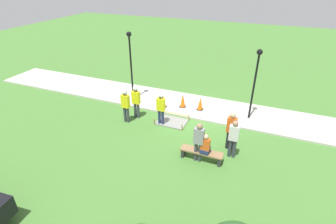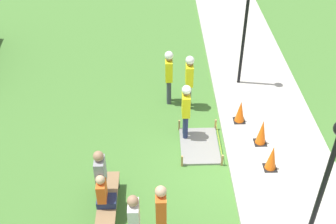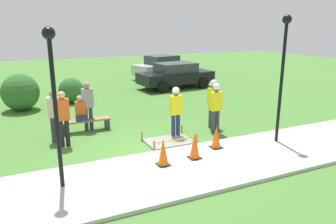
{
  "view_description": "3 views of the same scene",
  "coord_description": "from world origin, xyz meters",
  "px_view_note": "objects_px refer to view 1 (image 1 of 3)",
  "views": [
    {
      "loc": [
        -3.29,
        11.6,
        7.0
      ],
      "look_at": [
        0.9,
        1.3,
        0.92
      ],
      "focal_mm": 28.0,
      "sensor_mm": 36.0,
      "label": 1
    },
    {
      "loc": [
        -7.89,
        1.83,
        7.95
      ],
      "look_at": [
        1.52,
        1.58,
        0.8
      ],
      "focal_mm": 45.0,
      "sensor_mm": 36.0,
      "label": 2
    },
    {
      "loc": [
        -3.43,
        -8.54,
        3.8
      ],
      "look_at": [
        1.17,
        1.29,
        0.88
      ],
      "focal_mm": 35.0,
      "sensor_mm": 36.0,
      "label": 3
    }
  ],
  "objects_px": {
    "traffic_cone_far_patch": "(183,101)",
    "lamppost_near": "(130,57)",
    "park_bench": "(202,153)",
    "bystander_in_orange_shirt": "(231,129)",
    "traffic_cone_sidewalk_edge": "(163,101)",
    "worker_trainee": "(125,103)",
    "traffic_cone_near_patch": "(200,103)",
    "lamppost_far": "(256,75)",
    "worker_supervisor": "(161,106)",
    "bystander_in_white_shirt": "(199,140)",
    "bystander_in_gray_shirt": "(234,137)",
    "worker_assistant": "(136,99)",
    "person_seated_on_bench": "(205,145)"
  },
  "relations": [
    {
      "from": "lamppost_near",
      "to": "lamppost_far",
      "type": "height_order",
      "value": "lamppost_near"
    },
    {
      "from": "traffic_cone_near_patch",
      "to": "bystander_in_gray_shirt",
      "type": "xyz_separation_m",
      "value": [
        -2.35,
        3.42,
        0.52
      ]
    },
    {
      "from": "worker_supervisor",
      "to": "worker_trainee",
      "type": "bearing_deg",
      "value": 13.36
    },
    {
      "from": "bystander_in_orange_shirt",
      "to": "lamppost_near",
      "type": "height_order",
      "value": "lamppost_near"
    },
    {
      "from": "bystander_in_white_shirt",
      "to": "lamppost_far",
      "type": "bearing_deg",
      "value": -109.69
    },
    {
      "from": "bystander_in_white_shirt",
      "to": "lamppost_near",
      "type": "xyz_separation_m",
      "value": [
        5.24,
        -4.05,
        1.67
      ]
    },
    {
      "from": "worker_supervisor",
      "to": "lamppost_far",
      "type": "bearing_deg",
      "value": -151.5
    },
    {
      "from": "worker_supervisor",
      "to": "bystander_in_white_shirt",
      "type": "relative_size",
      "value": 0.99
    },
    {
      "from": "person_seated_on_bench",
      "to": "worker_trainee",
      "type": "height_order",
      "value": "worker_trainee"
    },
    {
      "from": "traffic_cone_sidewalk_edge",
      "to": "bystander_in_white_shirt",
      "type": "distance_m",
      "value": 4.9
    },
    {
      "from": "person_seated_on_bench",
      "to": "bystander_in_gray_shirt",
      "type": "distance_m",
      "value": 1.23
    },
    {
      "from": "park_bench",
      "to": "bystander_in_orange_shirt",
      "type": "bearing_deg",
      "value": -126.58
    },
    {
      "from": "park_bench",
      "to": "bystander_in_orange_shirt",
      "type": "height_order",
      "value": "bystander_in_orange_shirt"
    },
    {
      "from": "worker_supervisor",
      "to": "bystander_in_white_shirt",
      "type": "xyz_separation_m",
      "value": [
        -2.55,
        2.07,
        -0.03
      ]
    },
    {
      "from": "worker_supervisor",
      "to": "lamppost_far",
      "type": "relative_size",
      "value": 0.48
    },
    {
      "from": "traffic_cone_far_patch",
      "to": "lamppost_far",
      "type": "relative_size",
      "value": 0.22
    },
    {
      "from": "traffic_cone_far_patch",
      "to": "traffic_cone_sidewalk_edge",
      "type": "xyz_separation_m",
      "value": [
        1.0,
        0.43,
        -0.04
      ]
    },
    {
      "from": "bystander_in_white_shirt",
      "to": "lamppost_far",
      "type": "relative_size",
      "value": 0.49
    },
    {
      "from": "worker_supervisor",
      "to": "bystander_in_white_shirt",
      "type": "height_order",
      "value": "bystander_in_white_shirt"
    },
    {
      "from": "person_seated_on_bench",
      "to": "worker_trainee",
      "type": "xyz_separation_m",
      "value": [
        4.59,
        -1.6,
        0.3
      ]
    },
    {
      "from": "park_bench",
      "to": "worker_trainee",
      "type": "distance_m",
      "value": 4.77
    },
    {
      "from": "worker_supervisor",
      "to": "lamppost_near",
      "type": "distance_m",
      "value": 3.72
    },
    {
      "from": "traffic_cone_far_patch",
      "to": "lamppost_near",
      "type": "bearing_deg",
      "value": 1.99
    },
    {
      "from": "worker_supervisor",
      "to": "worker_assistant",
      "type": "bearing_deg",
      "value": -7.37
    },
    {
      "from": "traffic_cone_sidewalk_edge",
      "to": "worker_trainee",
      "type": "distance_m",
      "value": 2.48
    },
    {
      "from": "person_seated_on_bench",
      "to": "lamppost_near",
      "type": "height_order",
      "value": "lamppost_near"
    },
    {
      "from": "traffic_cone_far_patch",
      "to": "bystander_in_white_shirt",
      "type": "relative_size",
      "value": 0.44
    },
    {
      "from": "person_seated_on_bench",
      "to": "worker_supervisor",
      "type": "bearing_deg",
      "value": -35.54
    },
    {
      "from": "traffic_cone_near_patch",
      "to": "lamppost_far",
      "type": "bearing_deg",
      "value": -178.43
    },
    {
      "from": "lamppost_far",
      "to": "traffic_cone_near_patch",
      "type": "bearing_deg",
      "value": 1.57
    },
    {
      "from": "traffic_cone_near_patch",
      "to": "person_seated_on_bench",
      "type": "relative_size",
      "value": 0.85
    },
    {
      "from": "traffic_cone_far_patch",
      "to": "worker_supervisor",
      "type": "distance_m",
      "value": 2.2
    },
    {
      "from": "traffic_cone_near_patch",
      "to": "worker_supervisor",
      "type": "bearing_deg",
      "value": 56.14
    },
    {
      "from": "traffic_cone_sidewalk_edge",
      "to": "bystander_in_gray_shirt",
      "type": "bearing_deg",
      "value": 146.05
    },
    {
      "from": "worker_assistant",
      "to": "bystander_in_orange_shirt",
      "type": "height_order",
      "value": "worker_assistant"
    },
    {
      "from": "traffic_cone_sidewalk_edge",
      "to": "worker_assistant",
      "type": "xyz_separation_m",
      "value": [
        0.92,
        1.46,
        0.64
      ]
    },
    {
      "from": "worker_supervisor",
      "to": "traffic_cone_far_patch",
      "type": "bearing_deg",
      "value": -101.74
    },
    {
      "from": "worker_trainee",
      "to": "bystander_in_gray_shirt",
      "type": "distance_m",
      "value": 5.62
    },
    {
      "from": "worker_trainee",
      "to": "bystander_in_orange_shirt",
      "type": "height_order",
      "value": "worker_trainee"
    },
    {
      "from": "bystander_in_white_shirt",
      "to": "traffic_cone_near_patch",
      "type": "bearing_deg",
      "value": -75.26
    },
    {
      "from": "worker_assistant",
      "to": "bystander_in_white_shirt",
      "type": "relative_size",
      "value": 1.01
    },
    {
      "from": "traffic_cone_sidewalk_edge",
      "to": "traffic_cone_near_patch",
      "type": "bearing_deg",
      "value": -166.4
    },
    {
      "from": "park_bench",
      "to": "bystander_in_orange_shirt",
      "type": "distance_m",
      "value": 1.69
    },
    {
      "from": "person_seated_on_bench",
      "to": "worker_supervisor",
      "type": "xyz_separation_m",
      "value": [
        2.82,
        -2.02,
        0.26
      ]
    },
    {
      "from": "bystander_in_orange_shirt",
      "to": "lamppost_near",
      "type": "xyz_separation_m",
      "value": [
        6.29,
        -2.71,
        1.67
      ]
    },
    {
      "from": "traffic_cone_far_patch",
      "to": "worker_assistant",
      "type": "bearing_deg",
      "value": 44.58
    },
    {
      "from": "person_seated_on_bench",
      "to": "lamppost_far",
      "type": "relative_size",
      "value": 0.24
    },
    {
      "from": "traffic_cone_sidewalk_edge",
      "to": "park_bench",
      "type": "xyz_separation_m",
      "value": [
        -3.25,
        3.62,
        -0.13
      ]
    },
    {
      "from": "worker_trainee",
      "to": "bystander_in_white_shirt",
      "type": "height_order",
      "value": "worker_trainee"
    },
    {
      "from": "person_seated_on_bench",
      "to": "worker_trainee",
      "type": "relative_size",
      "value": 0.49
    }
  ]
}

